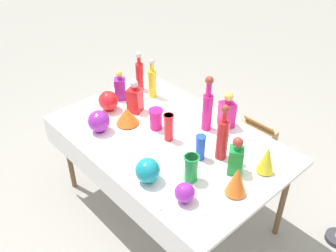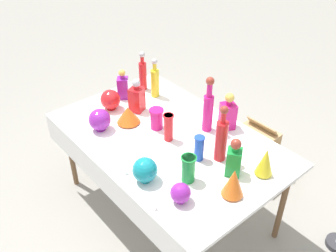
{
  "view_description": "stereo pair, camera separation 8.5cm",
  "coord_description": "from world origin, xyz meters",
  "px_view_note": "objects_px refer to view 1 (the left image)",
  "views": [
    {
      "loc": [
        1.64,
        -1.49,
        2.44
      ],
      "look_at": [
        0.0,
        0.0,
        0.86
      ],
      "focal_mm": 40.0,
      "sensor_mm": 36.0,
      "label": 1
    },
    {
      "loc": [
        1.69,
        -1.43,
        2.44
      ],
      "look_at": [
        0.0,
        0.0,
        0.86
      ],
      "focal_mm": 40.0,
      "sensor_mm": 36.0,
      "label": 2
    }
  ],
  "objects_px": {
    "square_decanter_2": "(120,87)",
    "slender_vase_2": "(200,147)",
    "tall_bottle_1": "(207,107)",
    "cardboard_box_behind_right": "(253,158)",
    "slender_vase_3": "(169,127)",
    "square_decanter_1": "(236,157)",
    "tall_bottle_3": "(223,137)",
    "fluted_vase_1": "(267,159)",
    "fluted_vase_2": "(127,116)",
    "round_bowl_2": "(108,101)",
    "slender_vase_1": "(191,167)",
    "tall_bottle_2": "(152,81)",
    "square_decanter_0": "(227,112)",
    "slender_vase_0": "(156,118)",
    "round_bowl_0": "(148,170)",
    "tall_bottle_0": "(140,74)",
    "round_bowl_3": "(99,121)",
    "fluted_vase_0": "(237,181)",
    "round_bowl_1": "(185,193)",
    "square_decanter_3": "(135,98)",
    "cardboard_box_behind_left": "(248,147)"
  },
  "relations": [
    {
      "from": "slender_vase_1",
      "to": "slender_vase_2",
      "type": "xyz_separation_m",
      "value": [
        -0.11,
        0.19,
        -0.0
      ]
    },
    {
      "from": "slender_vase_3",
      "to": "round_bowl_0",
      "type": "bearing_deg",
      "value": -59.19
    },
    {
      "from": "square_decanter_0",
      "to": "cardboard_box_behind_right",
      "type": "relative_size",
      "value": 0.55
    },
    {
      "from": "tall_bottle_2",
      "to": "round_bowl_1",
      "type": "distance_m",
      "value": 1.25
    },
    {
      "from": "slender_vase_2",
      "to": "fluted_vase_2",
      "type": "xyz_separation_m",
      "value": [
        -0.66,
        -0.11,
        -0.02
      ]
    },
    {
      "from": "round_bowl_1",
      "to": "round_bowl_3",
      "type": "bearing_deg",
      "value": 178.44
    },
    {
      "from": "square_decanter_2",
      "to": "slender_vase_3",
      "type": "relative_size",
      "value": 1.23
    },
    {
      "from": "tall_bottle_1",
      "to": "square_decanter_2",
      "type": "height_order",
      "value": "tall_bottle_1"
    },
    {
      "from": "tall_bottle_1",
      "to": "fluted_vase_1",
      "type": "bearing_deg",
      "value": -6.91
    },
    {
      "from": "fluted_vase_0",
      "to": "cardboard_box_behind_right",
      "type": "distance_m",
      "value": 1.37
    },
    {
      "from": "square_decanter_0",
      "to": "cardboard_box_behind_left",
      "type": "relative_size",
      "value": 0.69
    },
    {
      "from": "square_decanter_1",
      "to": "square_decanter_2",
      "type": "height_order",
      "value": "square_decanter_1"
    },
    {
      "from": "slender_vase_3",
      "to": "round_bowl_0",
      "type": "distance_m",
      "value": 0.46
    },
    {
      "from": "square_decanter_2",
      "to": "round_bowl_2",
      "type": "distance_m",
      "value": 0.2
    },
    {
      "from": "square_decanter_0",
      "to": "slender_vase_1",
      "type": "distance_m",
      "value": 0.66
    },
    {
      "from": "tall_bottle_1",
      "to": "square_decanter_3",
      "type": "bearing_deg",
      "value": -156.36
    },
    {
      "from": "slender_vase_1",
      "to": "fluted_vase_2",
      "type": "height_order",
      "value": "slender_vase_1"
    },
    {
      "from": "square_decanter_2",
      "to": "cardboard_box_behind_left",
      "type": "xyz_separation_m",
      "value": [
        0.75,
        0.9,
        -0.69
      ]
    },
    {
      "from": "slender_vase_3",
      "to": "cardboard_box_behind_left",
      "type": "bearing_deg",
      "value": 87.37
    },
    {
      "from": "slender_vase_0",
      "to": "round_bowl_0",
      "type": "relative_size",
      "value": 0.97
    },
    {
      "from": "slender_vase_1",
      "to": "tall_bottle_3",
      "type": "bearing_deg",
      "value": 93.31
    },
    {
      "from": "round_bowl_2",
      "to": "square_decanter_2",
      "type": "bearing_deg",
      "value": 114.58
    },
    {
      "from": "tall_bottle_2",
      "to": "slender_vase_1",
      "type": "xyz_separation_m",
      "value": [
        0.96,
        -0.5,
        -0.04
      ]
    },
    {
      "from": "tall_bottle_0",
      "to": "round_bowl_3",
      "type": "relative_size",
      "value": 2.07
    },
    {
      "from": "tall_bottle_0",
      "to": "slender_vase_3",
      "type": "distance_m",
      "value": 0.78
    },
    {
      "from": "tall_bottle_2",
      "to": "square_decanter_0",
      "type": "relative_size",
      "value": 1.17
    },
    {
      "from": "slender_vase_0",
      "to": "fluted_vase_0",
      "type": "relative_size",
      "value": 0.82
    },
    {
      "from": "slender_vase_0",
      "to": "cardboard_box_behind_right",
      "type": "xyz_separation_m",
      "value": [
        0.31,
        0.93,
        -0.72
      ]
    },
    {
      "from": "square_decanter_2",
      "to": "slender_vase_3",
      "type": "height_order",
      "value": "square_decanter_2"
    },
    {
      "from": "tall_bottle_2",
      "to": "square_decanter_3",
      "type": "xyz_separation_m",
      "value": [
        0.08,
        -0.26,
        -0.03
      ]
    },
    {
      "from": "round_bowl_0",
      "to": "round_bowl_1",
      "type": "xyz_separation_m",
      "value": [
        0.28,
        0.05,
        -0.02
      ]
    },
    {
      "from": "tall_bottle_0",
      "to": "round_bowl_0",
      "type": "height_order",
      "value": "tall_bottle_0"
    },
    {
      "from": "tall_bottle_2",
      "to": "tall_bottle_3",
      "type": "relative_size",
      "value": 0.83
    },
    {
      "from": "square_decanter_2",
      "to": "slender_vase_2",
      "type": "xyz_separation_m",
      "value": [
        1.01,
        -0.08,
        -0.01
      ]
    },
    {
      "from": "tall_bottle_3",
      "to": "fluted_vase_1",
      "type": "bearing_deg",
      "value": 19.13
    },
    {
      "from": "tall_bottle_0",
      "to": "tall_bottle_3",
      "type": "height_order",
      "value": "tall_bottle_3"
    },
    {
      "from": "slender_vase_1",
      "to": "fluted_vase_1",
      "type": "xyz_separation_m",
      "value": [
        0.28,
        0.41,
        0.0
      ]
    },
    {
      "from": "square_decanter_1",
      "to": "fluted_vase_2",
      "type": "bearing_deg",
      "value": -168.52
    },
    {
      "from": "square_decanter_1",
      "to": "fluted_vase_1",
      "type": "height_order",
      "value": "square_decanter_1"
    },
    {
      "from": "fluted_vase_0",
      "to": "fluted_vase_2",
      "type": "bearing_deg",
      "value": -177.95
    },
    {
      "from": "square_decanter_2",
      "to": "square_decanter_0",
      "type": "bearing_deg",
      "value": 21.77
    },
    {
      "from": "fluted_vase_1",
      "to": "round_bowl_2",
      "type": "xyz_separation_m",
      "value": [
        -1.31,
        -0.33,
        -0.02
      ]
    },
    {
      "from": "fluted_vase_0",
      "to": "square_decanter_0",
      "type": "bearing_deg",
      "value": 135.24
    },
    {
      "from": "fluted_vase_1",
      "to": "fluted_vase_2",
      "type": "bearing_deg",
      "value": -162.34
    },
    {
      "from": "fluted_vase_0",
      "to": "round_bowl_2",
      "type": "xyz_separation_m",
      "value": [
        -1.3,
        -0.03,
        -0.02
      ]
    },
    {
      "from": "round_bowl_0",
      "to": "round_bowl_2",
      "type": "height_order",
      "value": "same"
    },
    {
      "from": "tall_bottle_2",
      "to": "square_decanter_1",
      "type": "bearing_deg",
      "value": -11.88
    },
    {
      "from": "tall_bottle_1",
      "to": "cardboard_box_behind_right",
      "type": "height_order",
      "value": "tall_bottle_1"
    },
    {
      "from": "slender_vase_0",
      "to": "round_bowl_3",
      "type": "xyz_separation_m",
      "value": [
        -0.26,
        -0.34,
        0.0
      ]
    },
    {
      "from": "round_bowl_0",
      "to": "cardboard_box_behind_right",
      "type": "xyz_separation_m",
      "value": [
        -0.09,
        1.35,
        -0.72
      ]
    }
  ]
}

